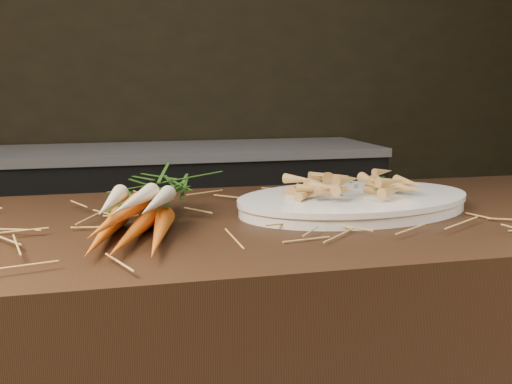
# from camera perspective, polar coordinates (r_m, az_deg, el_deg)

# --- Properties ---
(back_counter) EXTENTS (1.82, 0.62, 0.84)m
(back_counter) POSITION_cam_1_polar(r_m,az_deg,el_deg) (3.12, -6.08, -3.65)
(back_counter) COLOR black
(back_counter) RESTS_ON ground
(straw_bedding) EXTENTS (1.40, 0.60, 0.02)m
(straw_bedding) POSITION_cam_1_polar(r_m,az_deg,el_deg) (1.16, -7.52, -2.27)
(straw_bedding) COLOR olive
(straw_bedding) RESTS_ON main_counter
(root_veg_bunch) EXTENTS (0.26, 0.50, 0.09)m
(root_veg_bunch) POSITION_cam_1_polar(r_m,az_deg,el_deg) (1.15, -9.51, -0.69)
(root_veg_bunch) COLOR #C94907
(root_veg_bunch) RESTS_ON main_counter
(serving_platter) EXTENTS (0.53, 0.40, 0.03)m
(serving_platter) POSITION_cam_1_polar(r_m,az_deg,el_deg) (1.27, 8.74, -1.07)
(serving_platter) COLOR white
(serving_platter) RESTS_ON main_counter
(roasted_veg_heap) EXTENTS (0.26, 0.21, 0.05)m
(roasted_veg_heap) POSITION_cam_1_polar(r_m,az_deg,el_deg) (1.26, 8.78, 0.68)
(roasted_veg_heap) COLOR #A3763C
(roasted_veg_heap) RESTS_ON serving_platter
(serving_fork) EXTENTS (0.10, 0.17, 0.00)m
(serving_fork) POSITION_cam_1_polar(r_m,az_deg,el_deg) (1.35, 15.23, 0.01)
(serving_fork) COLOR silver
(serving_fork) RESTS_ON serving_platter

